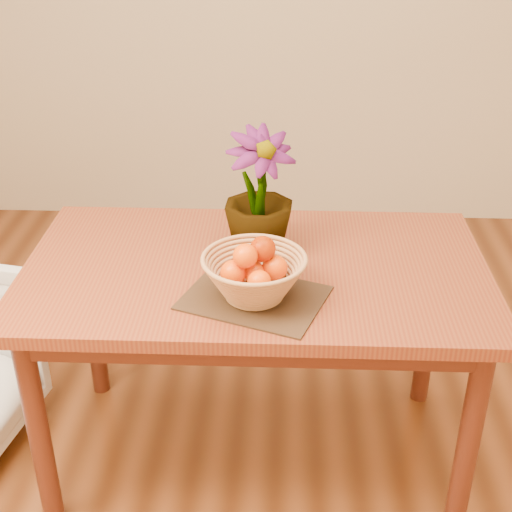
{
  "coord_description": "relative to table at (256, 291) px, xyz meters",
  "views": [
    {
      "loc": [
        0.08,
        -1.57,
        1.8
      ],
      "look_at": [
        0.01,
        0.13,
        0.88
      ],
      "focal_mm": 50.0,
      "sensor_mm": 36.0,
      "label": 1
    }
  ],
  "objects": [
    {
      "name": "potted_plant",
      "position": [
        0.01,
        0.11,
        0.28
      ],
      "size": [
        0.29,
        0.29,
        0.39
      ],
      "primitive_type": "imported",
      "rotation": [
        0.0,
        0.0,
        0.44
      ],
      "color": "#1E4614",
      "rests_on": "table"
    },
    {
      "name": "orange_pile",
      "position": [
        0.01,
        -0.18,
        0.2
      ],
      "size": [
        0.18,
        0.18,
        0.13
      ],
      "rotation": [
        0.0,
        0.0,
        -0.33
      ],
      "color": "#FE6304",
      "rests_on": "wicker_basket"
    },
    {
      "name": "placemat",
      "position": [
        0.0,
        -0.19,
        0.09
      ],
      "size": [
        0.45,
        0.39,
        0.01
      ],
      "primitive_type": "cube",
      "rotation": [
        0.0,
        0.0,
        -0.36
      ],
      "color": "#362213",
      "rests_on": "table"
    },
    {
      "name": "table",
      "position": [
        0.0,
        0.0,
        0.0
      ],
      "size": [
        1.4,
        0.8,
        0.75
      ],
      "color": "brown",
      "rests_on": "floor"
    },
    {
      "name": "wicker_basket",
      "position": [
        0.0,
        -0.19,
        0.15
      ],
      "size": [
        0.29,
        0.29,
        0.12
      ],
      "color": "#B07449",
      "rests_on": "placemat"
    }
  ]
}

